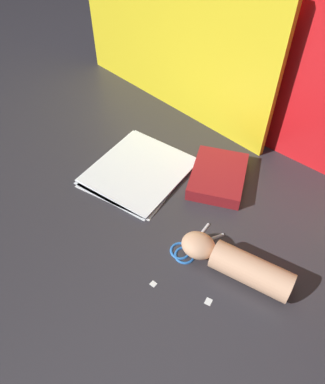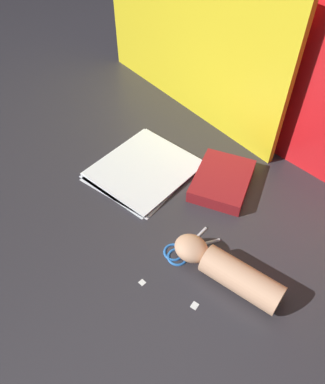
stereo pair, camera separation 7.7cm
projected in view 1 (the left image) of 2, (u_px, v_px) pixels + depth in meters
The scene contains 10 objects.
ground_plane at pixel (154, 211), 1.07m from camera, with size 6.00×6.00×0.00m, color #2D2B30.
backdrop_panel_left at pixel (170, 39), 1.25m from camera, with size 0.84×0.16×0.50m.
backdrop_panel_center at pixel (245, 55), 1.12m from camera, with size 0.83×0.10×0.55m.
backdrop_panel_right at pixel (324, 105), 1.07m from camera, with size 0.83×0.12×0.40m.
paper_stack at pixel (138, 171), 1.17m from camera, with size 0.29×0.32×0.01m.
book_closed at pixel (218, 176), 1.13m from camera, with size 0.22×0.25×0.04m.
scissors at pixel (189, 248), 0.97m from camera, with size 0.11×0.16×0.01m.
hand_forearm at pixel (237, 264), 0.91m from camera, with size 0.29×0.10×0.07m.
paper_scrap_near at pixel (153, 284), 0.91m from camera, with size 0.02×0.01×0.00m.
paper_scrap_mid at pixel (208, 301), 0.88m from camera, with size 0.02×0.02×0.00m.
Camera 1 is at (0.41, -0.54, 0.82)m, focal length 35.00 mm.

